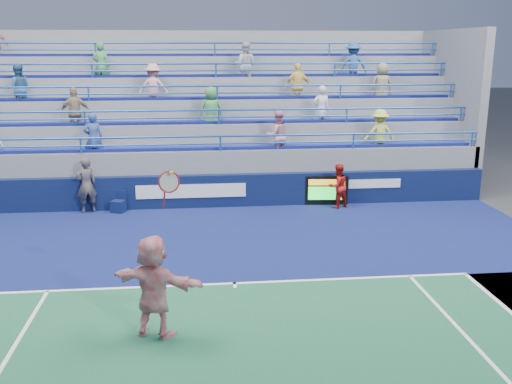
{
  "coord_description": "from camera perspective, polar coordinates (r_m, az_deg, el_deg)",
  "views": [
    {
      "loc": [
        -0.75,
        -11.95,
        5.21
      ],
      "look_at": [
        0.75,
        2.5,
        1.5
      ],
      "focal_mm": 40.0,
      "sensor_mm": 36.0,
      "label": 1
    }
  ],
  "objects": [
    {
      "name": "serve_speed_board",
      "position": [
        19.38,
        7.04,
        0.17
      ],
      "size": [
        1.45,
        0.28,
        1.0
      ],
      "color": "black",
      "rests_on": "ground"
    },
    {
      "name": "tennis_player",
      "position": [
        10.67,
        -10.19,
        -9.26
      ],
      "size": [
        1.89,
        1.28,
        3.13
      ],
      "color": "white",
      "rests_on": "ground"
    },
    {
      "name": "ground",
      "position": [
        13.06,
        -2.17,
        -9.2
      ],
      "size": [
        120.0,
        120.0,
        0.0
      ],
      "primitive_type": "plane",
      "color": "#333538"
    },
    {
      "name": "line_judge",
      "position": [
        19.03,
        -16.61,
        0.65
      ],
      "size": [
        0.78,
        0.65,
        1.81
      ],
      "primitive_type": "imported",
      "rotation": [
        0.0,
        0.0,
        3.53
      ],
      "color": "#131A34",
      "rests_on": "ground"
    },
    {
      "name": "bleacher_stand",
      "position": [
        22.53,
        -3.96,
        4.94
      ],
      "size": [
        18.0,
        5.6,
        6.13
      ],
      "color": "slate",
      "rests_on": "ground"
    },
    {
      "name": "judge_chair",
      "position": [
        18.96,
        -13.6,
        -1.32
      ],
      "size": [
        0.51,
        0.52,
        0.7
      ],
      "color": "#0D1942",
      "rests_on": "ground"
    },
    {
      "name": "sponsor_wall",
      "position": [
        19.04,
        -3.47,
        0.14
      ],
      "size": [
        18.0,
        0.32,
        1.1
      ],
      "color": "#0A1639",
      "rests_on": "ground"
    },
    {
      "name": "ball_girl",
      "position": [
        19.02,
        8.18,
        0.59
      ],
      "size": [
        0.89,
        0.81,
        1.48
      ],
      "primitive_type": "imported",
      "rotation": [
        0.0,
        0.0,
        3.57
      ],
      "color": "#B11814",
      "rests_on": "ground"
    }
  ]
}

